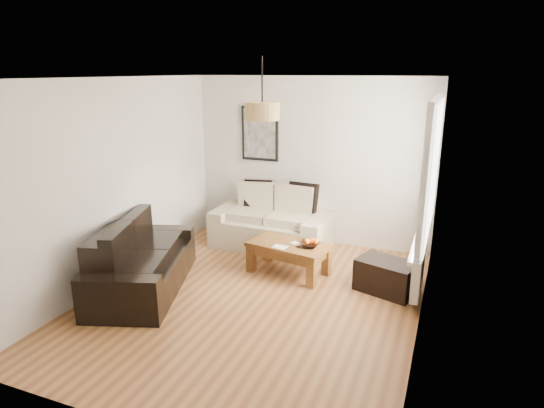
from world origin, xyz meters
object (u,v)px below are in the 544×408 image
at_px(loveseat_cream, 272,219).
at_px(coffee_table, 289,258).
at_px(sofa_leather, 142,258).
at_px(ottoman, 387,276).

bearing_deg(loveseat_cream, coffee_table, -55.31).
xyz_separation_m(sofa_leather, coffee_table, (1.56, 1.10, -0.19)).
height_order(sofa_leather, coffee_table, sofa_leather).
distance_m(sofa_leather, ottoman, 3.07).
bearing_deg(coffee_table, ottoman, -2.73).
bearing_deg(sofa_leather, coffee_table, -73.41).
relative_size(loveseat_cream, sofa_leather, 0.95).
xyz_separation_m(loveseat_cream, ottoman, (1.92, -0.95, -0.24)).
distance_m(loveseat_cream, sofa_leather, 2.21).
xyz_separation_m(loveseat_cream, coffee_table, (0.60, -0.89, -0.23)).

